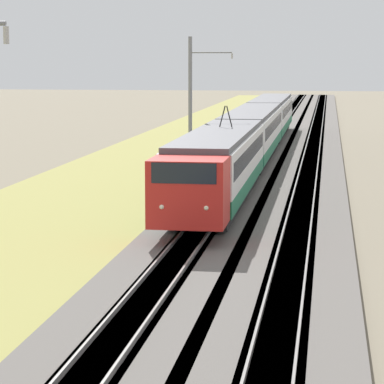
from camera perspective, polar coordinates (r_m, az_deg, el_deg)
ballast_main at (r=60.35m, az=3.63°, el=1.63°), size 240.00×4.40×0.30m
ballast_adjacent at (r=60.14m, az=7.39°, el=1.56°), size 240.00×4.40×0.30m
track_main at (r=60.35m, az=3.63°, el=1.64°), size 240.00×1.57×0.45m
track_adjacent at (r=60.14m, az=7.39°, el=1.57°), size 240.00×1.57×0.45m
grass_verge at (r=61.10m, az=-1.66°, el=1.64°), size 240.00×13.83×0.12m
passenger_train at (r=62.52m, az=3.84°, el=3.81°), size 59.59×3.00×4.86m
catenary_mast_mid at (r=52.42m, az=-0.05°, el=5.26°), size 0.22×2.56×8.45m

